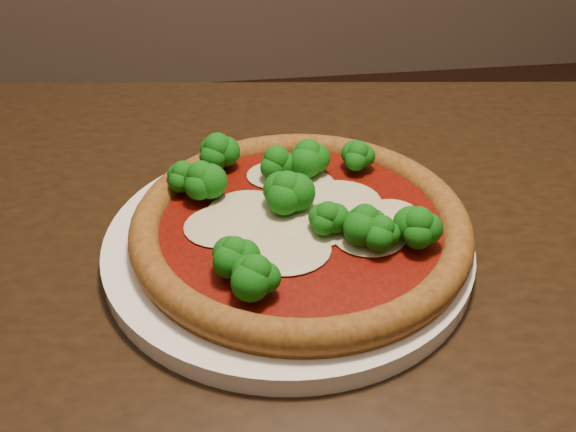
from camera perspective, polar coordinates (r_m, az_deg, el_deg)
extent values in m
cube|color=black|center=(0.63, 5.74, -3.17)|extent=(1.27, 0.85, 0.04)
cylinder|color=black|center=(1.20, -24.07, -7.81)|extent=(0.06, 0.06, 0.71)
cylinder|color=white|center=(0.59, 0.00, -2.45)|extent=(0.33, 0.33, 0.02)
cylinder|color=brown|center=(0.58, 1.13, -1.18)|extent=(0.30, 0.30, 0.01)
torus|color=brown|center=(0.58, 1.14, -0.63)|extent=(0.31, 0.31, 0.03)
cylinder|color=#6A0D05|center=(0.58, 1.14, -0.59)|extent=(0.25, 0.25, 0.00)
ellipsoid|color=beige|center=(0.58, 8.33, -0.21)|extent=(0.06, 0.05, 0.00)
ellipsoid|color=beige|center=(0.59, -3.67, 0.54)|extent=(0.07, 0.07, 0.01)
ellipsoid|color=beige|center=(0.56, 7.24, -1.81)|extent=(0.06, 0.06, 0.01)
ellipsoid|color=beige|center=(0.57, -5.68, -0.84)|extent=(0.07, 0.07, 0.01)
ellipsoid|color=beige|center=(0.54, -0.26, -2.93)|extent=(0.08, 0.07, 0.01)
ellipsoid|color=beige|center=(0.64, -1.12, 3.70)|extent=(0.06, 0.05, 0.00)
ellipsoid|color=beige|center=(0.58, 1.72, -0.06)|extent=(0.10, 0.09, 0.01)
ellipsoid|color=beige|center=(0.62, 1.26, 2.88)|extent=(0.06, 0.06, 0.01)
ellipsoid|color=beige|center=(0.60, 4.47, 1.29)|extent=(0.08, 0.07, 0.01)
ellipsoid|color=beige|center=(0.59, 9.19, 0.27)|extent=(0.05, 0.04, 0.00)
ellipsoid|color=#147D14|center=(0.54, 11.52, -0.74)|extent=(0.04, 0.04, 0.04)
ellipsoid|color=#147D14|center=(0.54, 8.34, -1.23)|extent=(0.04, 0.04, 0.03)
ellipsoid|color=#147D14|center=(0.60, -7.71, 3.44)|extent=(0.05, 0.05, 0.04)
ellipsoid|color=#147D14|center=(0.57, -0.07, 2.41)|extent=(0.05, 0.05, 0.04)
ellipsoid|color=#147D14|center=(0.61, -9.31, 3.69)|extent=(0.04, 0.04, 0.03)
ellipsoid|color=#147D14|center=(0.54, 6.83, -0.39)|extent=(0.04, 0.04, 0.04)
ellipsoid|color=#147D14|center=(0.63, 1.80, 5.48)|extent=(0.05, 0.05, 0.04)
ellipsoid|color=#147D14|center=(0.64, -6.28, 5.97)|extent=(0.05, 0.05, 0.04)
ellipsoid|color=#147D14|center=(0.49, -2.86, -5.09)|extent=(0.04, 0.04, 0.04)
ellipsoid|color=#147D14|center=(0.62, -1.01, 5.00)|extent=(0.04, 0.04, 0.04)
ellipsoid|color=#147D14|center=(0.51, -4.72, -3.30)|extent=(0.04, 0.04, 0.03)
ellipsoid|color=#147D14|center=(0.64, 6.24, 5.54)|extent=(0.04, 0.04, 0.03)
ellipsoid|color=#147D14|center=(0.55, 3.58, 0.01)|extent=(0.04, 0.04, 0.03)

